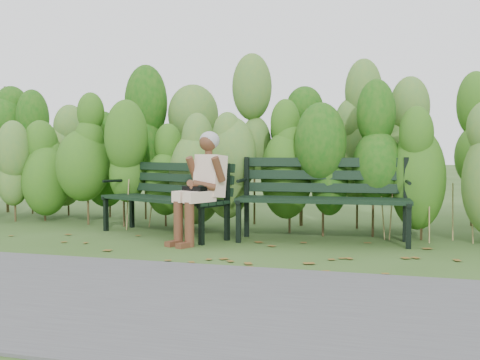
# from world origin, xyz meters

# --- Properties ---
(ground) EXTENTS (80.00, 80.00, 0.00)m
(ground) POSITION_xyz_m (0.00, 0.00, 0.00)
(ground) COLOR #2C4D18
(footpath) EXTENTS (60.00, 2.50, 0.01)m
(footpath) POSITION_xyz_m (0.00, -2.20, 0.01)
(footpath) COLOR #474749
(footpath) RESTS_ON ground
(hedge_band) EXTENTS (11.04, 1.67, 2.42)m
(hedge_band) POSITION_xyz_m (0.00, 1.86, 1.26)
(hedge_band) COLOR #47381E
(hedge_band) RESTS_ON ground
(leaf_litter) EXTENTS (5.77, 2.21, 0.01)m
(leaf_litter) POSITION_xyz_m (0.20, 0.01, 0.00)
(leaf_litter) COLOR brown
(leaf_litter) RESTS_ON ground
(bench_left) EXTENTS (1.96, 1.31, 0.94)m
(bench_left) POSITION_xyz_m (-1.10, 0.81, 0.55)
(bench_left) COLOR black
(bench_left) RESTS_ON ground
(bench_right) EXTENTS (2.06, 0.79, 1.01)m
(bench_right) POSITION_xyz_m (0.90, 0.84, 0.60)
(bench_right) COLOR black
(bench_right) RESTS_ON ground
(seated_woman) EXTENTS (0.62, 0.81, 1.32)m
(seated_woman) POSITION_xyz_m (-0.46, 0.32, 0.75)
(seated_woman) COLOR beige
(seated_woman) RESTS_ON ground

